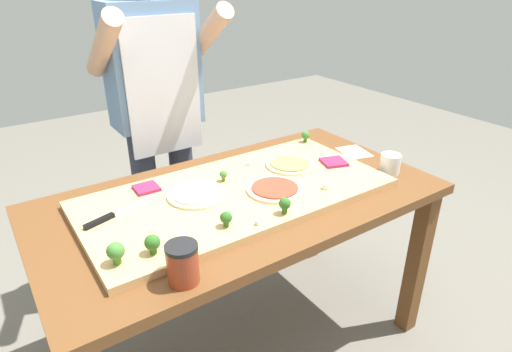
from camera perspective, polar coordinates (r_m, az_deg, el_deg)
ground_plane at (r=2.15m, az=-1.64°, el=-21.14°), size 8.00×8.00×0.00m
prep_table at (r=1.72m, az=-1.93°, el=-5.65°), size 1.53×0.83×0.78m
cutting_board at (r=1.65m, az=-2.56°, el=-2.22°), size 1.17×0.57×0.03m
chefs_knife at (r=1.54m, az=-18.66°, el=-5.06°), size 0.27×0.10×0.02m
pizza_whole_tomato_red at (r=1.64m, az=2.51°, el=-1.73°), size 0.22×0.22×0.02m
pizza_whole_pesto_green at (r=1.85m, az=4.55°, el=1.56°), size 0.21×0.21×0.02m
pizza_whole_cheese_artichoke at (r=1.61m, az=-7.86°, el=-2.41°), size 0.22×0.22×0.02m
pizza_slice_near_left at (r=1.70m, az=-14.32°, el=-1.55°), size 0.09×0.09×0.01m
pizza_slice_center at (r=1.90m, az=10.28°, el=1.84°), size 0.13×0.13×0.01m
broccoli_floret_center_left at (r=1.48m, az=3.83°, el=-3.76°), size 0.04×0.04×0.06m
broccoli_floret_center_right at (r=1.70m, az=-4.35°, el=0.17°), size 0.03×0.03×0.05m
broccoli_floret_front_mid at (r=2.10m, az=6.58°, el=5.34°), size 0.04×0.04×0.06m
broccoli_floret_back_left at (r=1.31m, az=-13.57°, el=-8.63°), size 0.05×0.05×0.06m
broccoli_floret_back_right at (r=1.41m, az=-3.99°, el=-5.57°), size 0.04×0.04×0.05m
broccoli_floret_front_right at (r=1.30m, az=-18.10°, el=-9.52°), size 0.05×0.05×0.07m
cheese_crumble_a at (r=1.67m, az=9.23°, el=-1.37°), size 0.03×0.03×0.02m
cheese_crumble_b at (r=1.84m, az=-1.07°, el=1.64°), size 0.02×0.02×0.02m
cheese_crumble_c at (r=1.36m, az=-9.95°, el=-8.22°), size 0.03×0.03×0.02m
cheese_crumble_d at (r=1.42m, az=0.25°, el=-6.18°), size 0.02×0.02×0.02m
flour_cup at (r=1.91m, az=17.34°, el=1.42°), size 0.09×0.09×0.08m
sauce_jar at (r=1.22m, az=-9.71°, el=-11.35°), size 0.09×0.09×0.12m
recipe_note at (r=2.10m, az=12.88°, el=3.12°), size 0.15×0.18×0.00m
cook_center at (r=2.09m, az=-12.97°, el=9.31°), size 0.54×0.39×1.67m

